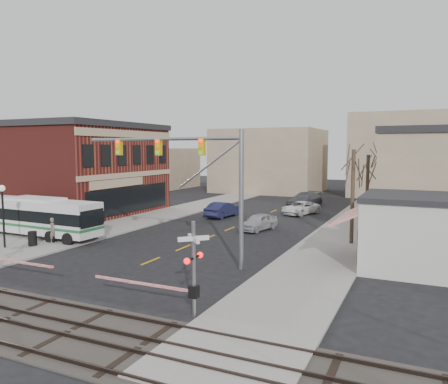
{
  "coord_description": "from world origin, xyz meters",
  "views": [
    {
      "loc": [
        15.15,
        -20.0,
        6.89
      ],
      "look_at": [
        0.73,
        11.2,
        3.5
      ],
      "focal_mm": 35.0,
      "sensor_mm": 36.0,
      "label": 1
    }
  ],
  "objects_px": {
    "transit_bus": "(36,216)",
    "street_lamp": "(3,203)",
    "car_b": "(223,210)",
    "car_d": "(305,199)",
    "rr_crossing_east": "(185,270)",
    "pedestrian_far": "(72,221)",
    "car_a": "(258,222)",
    "pedestrian_near": "(53,230)",
    "traffic_signal_mast": "(196,168)",
    "trash_bin": "(33,238)",
    "car_c": "(301,208)"
  },
  "relations": [
    {
      "from": "car_b",
      "to": "car_c",
      "type": "xyz_separation_m",
      "value": [
        6.66,
        5.2,
        -0.09
      ]
    },
    {
      "from": "rr_crossing_east",
      "to": "car_c",
      "type": "xyz_separation_m",
      "value": [
        -3.03,
        29.74,
        -1.29
      ]
    },
    {
      "from": "trash_bin",
      "to": "car_c",
      "type": "xyz_separation_m",
      "value": [
        13.09,
        23.17,
        0.06
      ]
    },
    {
      "from": "rr_crossing_east",
      "to": "pedestrian_far",
      "type": "height_order",
      "value": "rr_crossing_east"
    },
    {
      "from": "car_d",
      "to": "pedestrian_far",
      "type": "xyz_separation_m",
      "value": [
        -13.62,
        -24.01,
        0.07
      ]
    },
    {
      "from": "rr_crossing_east",
      "to": "car_d",
      "type": "xyz_separation_m",
      "value": [
        -4.23,
        36.21,
        -1.12
      ]
    },
    {
      "from": "trash_bin",
      "to": "traffic_signal_mast",
      "type": "bearing_deg",
      "value": 4.33
    },
    {
      "from": "rr_crossing_east",
      "to": "car_b",
      "type": "relative_size",
      "value": 1.2
    },
    {
      "from": "pedestrian_near",
      "to": "rr_crossing_east",
      "type": "bearing_deg",
      "value": -122.01
    },
    {
      "from": "rr_crossing_east",
      "to": "transit_bus",
      "type": "bearing_deg",
      "value": 153.65
    },
    {
      "from": "traffic_signal_mast",
      "to": "rr_crossing_east",
      "type": "distance_m",
      "value": 9.15
    },
    {
      "from": "transit_bus",
      "to": "pedestrian_far",
      "type": "height_order",
      "value": "transit_bus"
    },
    {
      "from": "transit_bus",
      "to": "street_lamp",
      "type": "distance_m",
      "value": 4.41
    },
    {
      "from": "transit_bus",
      "to": "car_c",
      "type": "xyz_separation_m",
      "value": [
        15.62,
        20.51,
        -1.01
      ]
    },
    {
      "from": "rr_crossing_east",
      "to": "car_b",
      "type": "distance_m",
      "value": 26.41
    },
    {
      "from": "car_b",
      "to": "pedestrian_near",
      "type": "relative_size",
      "value": 2.55
    },
    {
      "from": "traffic_signal_mast",
      "to": "trash_bin",
      "type": "bearing_deg",
      "value": -175.67
    },
    {
      "from": "pedestrian_near",
      "to": "pedestrian_far",
      "type": "relative_size",
      "value": 1.14
    },
    {
      "from": "car_d",
      "to": "street_lamp",
      "type": "bearing_deg",
      "value": -97.63
    },
    {
      "from": "rr_crossing_east",
      "to": "car_a",
      "type": "height_order",
      "value": "rr_crossing_east"
    },
    {
      "from": "car_b",
      "to": "trash_bin",
      "type": "bearing_deg",
      "value": 77.25
    },
    {
      "from": "transit_bus",
      "to": "pedestrian_near",
      "type": "distance_m",
      "value": 3.52
    },
    {
      "from": "transit_bus",
      "to": "trash_bin",
      "type": "xyz_separation_m",
      "value": [
        2.53,
        -2.66,
        -1.07
      ]
    },
    {
      "from": "transit_bus",
      "to": "street_lamp",
      "type": "bearing_deg",
      "value": -71.8
    },
    {
      "from": "car_a",
      "to": "trash_bin",
      "type": "bearing_deg",
      "value": -120.71
    },
    {
      "from": "car_b",
      "to": "transit_bus",
      "type": "bearing_deg",
      "value": 66.61
    },
    {
      "from": "pedestrian_far",
      "to": "car_a",
      "type": "bearing_deg",
      "value": -10.25
    },
    {
      "from": "car_d",
      "to": "pedestrian_near",
      "type": "xyz_separation_m",
      "value": [
        -11.23,
        -28.35,
        0.19
      ]
    },
    {
      "from": "traffic_signal_mast",
      "to": "trash_bin",
      "type": "xyz_separation_m",
      "value": [
        -12.57,
        -0.95,
        -5.16
      ]
    },
    {
      "from": "car_d",
      "to": "pedestrian_far",
      "type": "relative_size",
      "value": 3.64
    },
    {
      "from": "car_b",
      "to": "car_d",
      "type": "xyz_separation_m",
      "value": [
        5.45,
        11.67,
        0.08
      ]
    },
    {
      "from": "street_lamp",
      "to": "pedestrian_far",
      "type": "height_order",
      "value": "street_lamp"
    },
    {
      "from": "car_a",
      "to": "car_d",
      "type": "bearing_deg",
      "value": 104.0
    },
    {
      "from": "car_a",
      "to": "pedestrian_near",
      "type": "xyz_separation_m",
      "value": [
        -11.54,
        -11.48,
        0.32
      ]
    },
    {
      "from": "traffic_signal_mast",
      "to": "trash_bin",
      "type": "height_order",
      "value": "traffic_signal_mast"
    },
    {
      "from": "car_c",
      "to": "car_b",
      "type": "bearing_deg",
      "value": -124.0
    },
    {
      "from": "rr_crossing_east",
      "to": "car_c",
      "type": "bearing_deg",
      "value": 95.81
    },
    {
      "from": "transit_bus",
      "to": "car_b",
      "type": "relative_size",
      "value": 2.48
    },
    {
      "from": "transit_bus",
      "to": "car_b",
      "type": "distance_m",
      "value": 17.76
    },
    {
      "from": "trash_bin",
      "to": "car_b",
      "type": "xyz_separation_m",
      "value": [
        6.43,
        17.97,
        0.15
      ]
    },
    {
      "from": "transit_bus",
      "to": "trash_bin",
      "type": "height_order",
      "value": "transit_bus"
    },
    {
      "from": "car_c",
      "to": "pedestrian_near",
      "type": "xyz_separation_m",
      "value": [
        -12.44,
        -21.88,
        0.36
      ]
    },
    {
      "from": "street_lamp",
      "to": "trash_bin",
      "type": "relative_size",
      "value": 4.31
    },
    {
      "from": "car_b",
      "to": "car_c",
      "type": "height_order",
      "value": "car_b"
    },
    {
      "from": "transit_bus",
      "to": "pedestrian_far",
      "type": "distance_m",
      "value": 3.17
    },
    {
      "from": "rr_crossing_east",
      "to": "trash_bin",
      "type": "relative_size",
      "value": 5.58
    },
    {
      "from": "traffic_signal_mast",
      "to": "car_c",
      "type": "xyz_separation_m",
      "value": [
        0.52,
        22.21,
        -5.1
      ]
    },
    {
      "from": "street_lamp",
      "to": "pedestrian_far",
      "type": "relative_size",
      "value": 2.69
    },
    {
      "from": "rr_crossing_east",
      "to": "pedestrian_near",
      "type": "relative_size",
      "value": 3.05
    },
    {
      "from": "transit_bus",
      "to": "rr_crossing_east",
      "type": "xyz_separation_m",
      "value": [
        18.64,
        -9.23,
        0.28
      ]
    }
  ]
}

